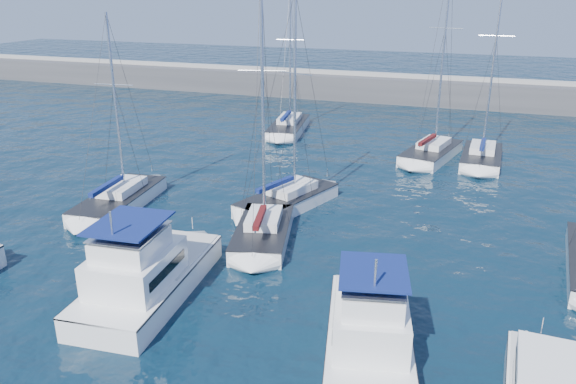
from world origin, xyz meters
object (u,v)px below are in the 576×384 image
(sailboat_mid_a, at_px, (120,200))
(sailboat_back_a, at_px, (289,127))
(motor_yacht_stbd_inner, at_px, (369,332))
(sailboat_back_b, at_px, (431,152))
(motor_yacht_port_inner, at_px, (145,277))
(sailboat_mid_c, at_px, (263,232))
(sailboat_mid_b, at_px, (288,200))
(sailboat_back_c, at_px, (482,157))

(sailboat_mid_a, bearing_deg, sailboat_back_a, 74.81)
(motor_yacht_stbd_inner, bearing_deg, sailboat_back_b, 78.79)
(motor_yacht_port_inner, xyz_separation_m, sailboat_back_a, (-4.16, 32.84, -0.62))
(sailboat_back_b, bearing_deg, motor_yacht_port_inner, -97.18)
(sailboat_mid_c, bearing_deg, sailboat_mid_b, 80.67)
(sailboat_mid_a, bearing_deg, motor_yacht_stbd_inner, -34.70)
(motor_yacht_stbd_inner, relative_size, sailboat_back_b, 0.49)
(sailboat_mid_a, xyz_separation_m, sailboat_back_c, (22.72, 18.25, 0.05))
(motor_yacht_stbd_inner, relative_size, sailboat_mid_a, 0.66)
(motor_yacht_port_inner, distance_m, sailboat_back_c, 31.44)
(sailboat_mid_b, distance_m, sailboat_back_a, 20.69)
(sailboat_back_a, bearing_deg, sailboat_back_b, -26.86)
(motor_yacht_stbd_inner, xyz_separation_m, sailboat_mid_a, (-18.98, 10.61, -0.63))
(motor_yacht_port_inner, distance_m, motor_yacht_stbd_inner, 10.90)
(motor_yacht_port_inner, height_order, sailboat_mid_c, sailboat_mid_c)
(motor_yacht_stbd_inner, bearing_deg, motor_yacht_port_inner, 162.77)
(motor_yacht_port_inner, height_order, sailboat_mid_b, sailboat_mid_b)
(sailboat_mid_c, bearing_deg, sailboat_back_c, 46.49)
(sailboat_back_b, bearing_deg, sailboat_back_c, 12.47)
(sailboat_back_a, bearing_deg, sailboat_mid_b, -79.44)
(motor_yacht_stbd_inner, height_order, sailboat_back_c, sailboat_back_c)
(sailboat_mid_a, height_order, sailboat_mid_b, sailboat_mid_b)
(motor_yacht_stbd_inner, distance_m, sailboat_back_a, 37.03)
(motor_yacht_port_inner, relative_size, sailboat_mid_b, 0.68)
(sailboat_mid_c, relative_size, sailboat_back_b, 0.90)
(sailboat_back_b, bearing_deg, motor_yacht_stbd_inner, -75.87)
(sailboat_mid_b, distance_m, sailboat_mid_c, 5.50)
(sailboat_back_a, distance_m, sailboat_back_b, 15.45)
(motor_yacht_port_inner, bearing_deg, sailboat_mid_b, 74.76)
(sailboat_mid_b, bearing_deg, sailboat_mid_c, -66.11)
(sailboat_back_a, height_order, sailboat_back_c, sailboat_back_c)
(motor_yacht_stbd_inner, xyz_separation_m, sailboat_mid_c, (-7.95, 8.78, -0.58))
(motor_yacht_stbd_inner, distance_m, sailboat_mid_b, 16.54)
(sailboat_mid_a, distance_m, sailboat_back_a, 23.58)
(motor_yacht_port_inner, height_order, sailboat_back_a, sailboat_back_a)
(sailboat_mid_a, xyz_separation_m, sailboat_back_a, (3.97, 23.25, 0.01))
(sailboat_mid_b, height_order, sailboat_mid_c, sailboat_mid_c)
(sailboat_back_b, bearing_deg, sailboat_mid_b, -105.13)
(sailboat_mid_b, xyz_separation_m, sailboat_back_b, (7.97, 14.65, 0.03))
(motor_yacht_port_inner, height_order, sailboat_back_c, sailboat_back_c)
(sailboat_mid_b, xyz_separation_m, sailboat_mid_c, (0.38, -5.48, 0.03))
(motor_yacht_port_inner, relative_size, sailboat_mid_c, 0.62)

